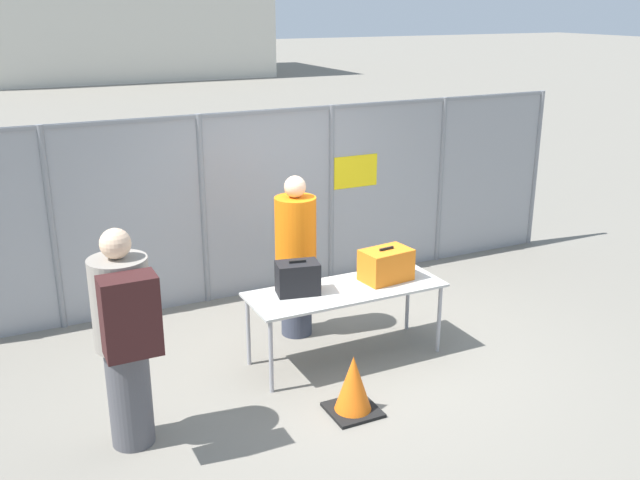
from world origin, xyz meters
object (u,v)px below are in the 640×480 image
suitcase_black (298,278)px  traveler_hooded (125,333)px  suitcase_orange (386,265)px  traffic_cone (353,386)px  utility_trailer (316,220)px  security_worker_near (296,255)px  inspection_table (346,294)px

suitcase_black → traveler_hooded: bearing=-158.7°
suitcase_orange → traffic_cone: suitcase_orange is taller
utility_trailer → traveler_hooded: bearing=-132.0°
security_worker_near → traveler_hooded: bearing=16.9°
inspection_table → traveler_hooded: (-2.19, -0.58, 0.30)m
suitcase_orange → traffic_cone: (-0.86, -0.93, -0.65)m
inspection_table → suitcase_orange: size_ratio=3.74×
traveler_hooded → utility_trailer: 5.12m
security_worker_near → utility_trailer: bearing=-136.0°
suitcase_orange → utility_trailer: 3.29m
security_worker_near → utility_trailer: security_worker_near is taller
traveler_hooded → traffic_cone: bearing=-27.2°
inspection_table → suitcase_orange: bearing=3.3°
suitcase_black → utility_trailer: size_ratio=0.12×
inspection_table → traffic_cone: size_ratio=3.64×
traveler_hooded → traffic_cone: size_ratio=3.39×
inspection_table → security_worker_near: (-0.20, 0.72, 0.20)m
suitcase_black → utility_trailer: bearing=61.6°
security_worker_near → traffic_cone: (-0.20, -1.62, -0.64)m
inspection_table → utility_trailer: 3.43m
suitcase_black → utility_trailer: suitcase_black is taller
suitcase_orange → utility_trailer: suitcase_orange is taller
traveler_hooded → suitcase_orange: bearing=-4.2°
utility_trailer → suitcase_orange: bearing=-103.3°
suitcase_orange → suitcase_black: bearing=175.9°
security_worker_near → utility_trailer: 2.89m
traveler_hooded → utility_trailer: traveler_hooded is taller
traveler_hooded → utility_trailer: bearing=30.9°
suitcase_orange → utility_trailer: (0.75, 3.17, -0.51)m
inspection_table → traveler_hooded: size_ratio=1.07×
suitcase_black → traveler_hooded: size_ratio=0.24×
suitcase_orange → security_worker_near: bearing=133.7°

